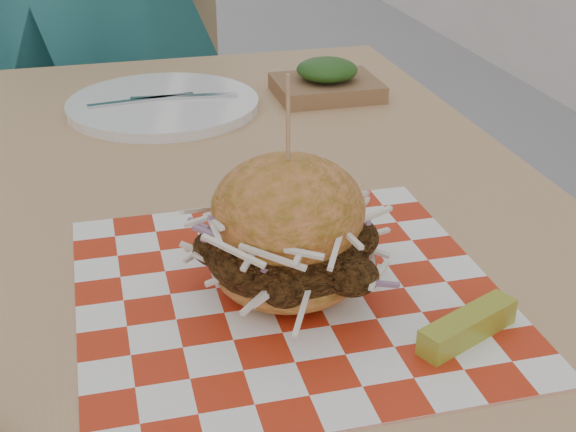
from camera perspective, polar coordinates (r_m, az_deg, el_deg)
name	(u,v)px	position (r m, az deg, el deg)	size (l,w,h in m)	color
patio_table	(203,276)	(0.88, -6.03, -4.28)	(0.80, 1.20, 0.75)	tan
patio_chair	(133,94)	(1.88, -10.99, 8.51)	(0.44, 0.45, 0.95)	tan
paper_liner	(288,292)	(0.70, 0.00, -5.41)	(0.36, 0.36, 0.00)	red
sandwich	(288,236)	(0.67, 0.00, -1.45)	(0.17, 0.17, 0.19)	#D67C3C
pickle_spear	(468,326)	(0.65, 12.67, -7.66)	(0.10, 0.02, 0.02)	#9A9F2E
place_setting	(163,105)	(1.15, -8.86, 7.83)	(0.27, 0.27, 0.02)	white
kraft_tray	(327,81)	(1.20, 2.78, 9.56)	(0.15, 0.12, 0.06)	brown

